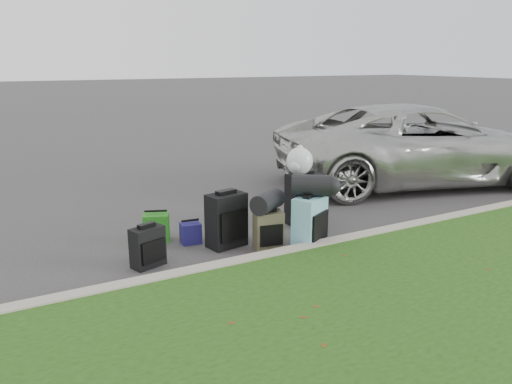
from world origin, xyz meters
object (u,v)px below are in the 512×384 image
suitcase_large_black_left (226,220)px  suitcase_olive (268,230)px  suitcase_teal (310,222)px  tote_green (157,227)px  suv (420,144)px  suitcase_large_black_right (304,199)px  suitcase_small_black (148,247)px  tote_navy (191,233)px

suitcase_large_black_left → suitcase_olive: bearing=-50.7°
suitcase_teal → tote_green: (-1.65, 1.17, -0.15)m
suv → suitcase_teal: suv is taller
suitcase_large_black_left → suitcase_large_black_right: 1.43m
suv → suitcase_large_black_left: (-4.81, -1.35, -0.42)m
suv → suitcase_small_black: bearing=120.1°
suitcase_large_black_left → suv: bearing=4.7°
suv → suitcase_large_black_right: size_ratio=7.41×
suitcase_large_black_left → tote_green: bearing=128.6°
suitcase_olive → suitcase_teal: suitcase_teal is taller
suv → suitcase_large_black_right: (-3.41, -1.06, -0.39)m
suitcase_olive → suitcase_large_black_left: bearing=151.2°
suitcase_small_black → suitcase_large_black_right: bearing=-8.3°
suitcase_olive → suitcase_teal: (0.49, -0.20, 0.09)m
tote_navy → suv: bearing=17.9°
suv → suitcase_large_black_left: 5.01m
suitcase_large_black_left → suitcase_teal: suitcase_large_black_left is taller
suitcase_teal → tote_navy: bearing=118.4°
suitcase_teal → suitcase_small_black: bearing=141.5°
suitcase_large_black_left → suitcase_olive: (0.42, -0.35, -0.10)m
suitcase_small_black → tote_green: size_ratio=1.27×
suitcase_olive → suitcase_teal: 0.54m
suitcase_olive → tote_navy: (-0.79, 0.68, -0.11)m
suitcase_teal → suitcase_large_black_right: suitcase_large_black_right is taller
suitcase_large_black_left → suitcase_small_black: bearing=177.1°
suitcase_large_black_right → tote_green: size_ratio=2.00×
suitcase_large_black_left → suitcase_teal: bearing=-42.0°
suitcase_olive → suitcase_large_black_right: (0.98, 0.65, 0.13)m
suitcase_large_black_left → suitcase_teal: (0.92, -0.55, -0.01)m
suitcase_teal → tote_green: size_ratio=1.80×
suitcase_olive → tote_navy: suitcase_olive is taller
suitcase_large_black_left → tote_green: size_ratio=1.88×
suitcase_small_black → suv: bearing=-4.2°
suitcase_large_black_left → suitcase_olive: suitcase_large_black_left is taller
suitcase_large_black_right → tote_navy: bearing=179.3°
suv → suitcase_large_black_right: bearing=123.0°
suitcase_small_black → tote_navy: (0.72, 0.48, -0.10)m
suitcase_teal → tote_navy: 1.57m
suitcase_teal → tote_navy: size_ratio=2.46×
suitcase_large_black_left → suitcase_olive: 0.56m
tote_navy → suitcase_large_black_right: bearing=5.7°
suv → tote_navy: 5.32m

